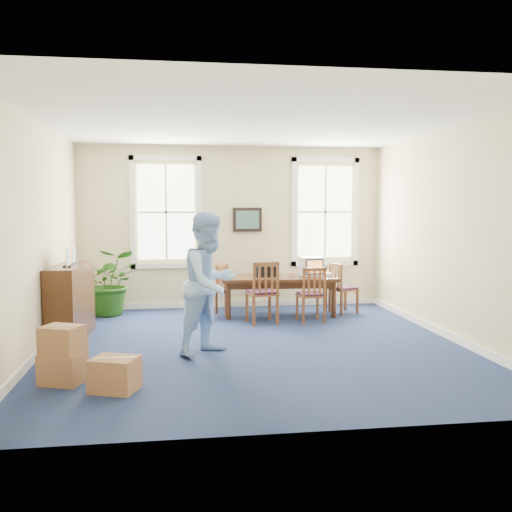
{
  "coord_description": "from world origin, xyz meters",
  "views": [
    {
      "loc": [
        -1.15,
        -8.08,
        2.02
      ],
      "look_at": [
        0.1,
        0.6,
        1.25
      ],
      "focal_mm": 40.0,
      "sensor_mm": 36.0,
      "label": 1
    }
  ],
  "objects": [
    {
      "name": "brochure_rack",
      "position": [
        -2.7,
        0.81,
        1.3
      ],
      "size": [
        0.29,
        0.66,
        0.29
      ],
      "primitive_type": null,
      "rotation": [
        0.0,
        0.0,
        -0.28
      ],
      "color": "#99999E",
      "rests_on": "credenza"
    },
    {
      "name": "wall_front",
      "position": [
        0.0,
        -3.25,
        1.6
      ],
      "size": [
        6.5,
        0.0,
        6.5
      ],
      "primitive_type": "plane",
      "rotation": [
        -1.57,
        0.0,
        0.0
      ],
      "color": "beige",
      "rests_on": "ground"
    },
    {
      "name": "wall_picture",
      "position": [
        0.3,
        3.2,
        1.75
      ],
      "size": [
        0.58,
        0.06,
        0.48
      ],
      "primitive_type": null,
      "color": "black",
      "rests_on": "ground"
    },
    {
      "name": "baseboard_back",
      "position": [
        0.0,
        3.22,
        0.06
      ],
      "size": [
        6.0,
        0.04,
        0.12
      ],
      "primitive_type": "cube",
      "color": "white",
      "rests_on": "ground"
    },
    {
      "name": "window_right",
      "position": [
        1.9,
        3.23,
        1.9
      ],
      "size": [
        1.4,
        0.12,
        2.2
      ],
      "primitive_type": null,
      "color": "white",
      "rests_on": "ground"
    },
    {
      "name": "potted_plant",
      "position": [
        -2.33,
        2.66,
        0.62
      ],
      "size": [
        1.15,
        1.01,
        1.23
      ],
      "primitive_type": "imported",
      "rotation": [
        0.0,
        0.0,
        -0.04
      ],
      "color": "#1C4810",
      "rests_on": "ground"
    },
    {
      "name": "credenza",
      "position": [
        -2.72,
        0.81,
        0.58
      ],
      "size": [
        0.52,
        1.5,
        1.16
      ],
      "primitive_type": "cube",
      "rotation": [
        0.0,
        0.0,
        -0.07
      ],
      "color": "#402311",
      "rests_on": "ground"
    },
    {
      "name": "wall_left",
      "position": [
        -3.0,
        0.0,
        1.6
      ],
      "size": [
        0.0,
        6.5,
        6.5
      ],
      "primitive_type": "plane",
      "rotation": [
        1.57,
        0.0,
        1.57
      ],
      "color": "beige",
      "rests_on": "ground"
    },
    {
      "name": "baseboard_right",
      "position": [
        2.97,
        0.0,
        0.06
      ],
      "size": [
        0.04,
        6.5,
        0.12
      ],
      "primitive_type": "cube",
      "color": "white",
      "rests_on": "ground"
    },
    {
      "name": "wall_right",
      "position": [
        3.0,
        0.0,
        1.6
      ],
      "size": [
        0.0,
        6.5,
        6.5
      ],
      "primitive_type": "plane",
      "rotation": [
        1.57,
        0.0,
        -1.57
      ],
      "color": "beige",
      "rests_on": "ground"
    },
    {
      "name": "floor",
      "position": [
        0.0,
        0.0,
        0.0
      ],
      "size": [
        6.5,
        6.5,
        0.0
      ],
      "primitive_type": "plane",
      "color": "navy",
      "rests_on": "ground"
    },
    {
      "name": "chair_end_right",
      "position": [
        2.01,
        2.25,
        0.48
      ],
      "size": [
        0.55,
        0.55,
        0.95
      ],
      "primitive_type": null,
      "rotation": [
        0.0,
        0.0,
        1.92
      ],
      "color": "brown",
      "rests_on": "ground"
    },
    {
      "name": "man",
      "position": [
        -0.68,
        -0.37,
        0.97
      ],
      "size": [
        1.19,
        1.18,
        1.94
      ],
      "primitive_type": "imported",
      "rotation": [
        0.0,
        0.0,
        0.76
      ],
      "color": "#94C5FF",
      "rests_on": "ground"
    },
    {
      "name": "crt_tv",
      "position": [
        1.39,
        2.3,
        0.89
      ],
      "size": [
        0.43,
        0.46,
        0.35
      ],
      "primitive_type": null,
      "rotation": [
        0.0,
        0.0,
        0.12
      ],
      "color": "#B7B7BC",
      "rests_on": "conference_table"
    },
    {
      "name": "game_console",
      "position": [
        1.68,
        2.25,
        0.75
      ],
      "size": [
        0.22,
        0.25,
        0.06
      ],
      "primitive_type": "cube",
      "rotation": [
        0.0,
        0.0,
        0.18
      ],
      "color": "white",
      "rests_on": "conference_table"
    },
    {
      "name": "window_left",
      "position": [
        -1.3,
        3.23,
        1.9
      ],
      "size": [
        1.4,
        0.12,
        2.2
      ],
      "primitive_type": null,
      "color": "white",
      "rests_on": "ground"
    },
    {
      "name": "baseboard_left",
      "position": [
        -2.97,
        0.0,
        0.06
      ],
      "size": [
        0.04,
        6.5,
        0.12
      ],
      "primitive_type": "cube",
      "color": "white",
      "rests_on": "ground"
    },
    {
      "name": "chair_near_left",
      "position": [
        0.34,
        1.53,
        0.54
      ],
      "size": [
        0.55,
        0.55,
        1.08
      ],
      "primitive_type": null,
      "rotation": [
        0.0,
        0.0,
        3.29
      ],
      "color": "brown",
      "rests_on": "ground"
    },
    {
      "name": "cardboard_boxes",
      "position": [
        -2.25,
        -1.39,
        0.35
      ],
      "size": [
        1.55,
        1.55,
        0.7
      ],
      "primitive_type": null,
      "rotation": [
        0.0,
        0.0,
        -0.33
      ],
      "color": "#A26D46",
      "rests_on": "ground"
    },
    {
      "name": "conference_table",
      "position": [
        0.77,
        2.25,
        0.36
      ],
      "size": [
        2.16,
        1.07,
        0.72
      ],
      "primitive_type": null,
      "rotation": [
        0.0,
        0.0,
        -0.06
      ],
      "color": "#402311",
      "rests_on": "ground"
    },
    {
      "name": "chair_near_right",
      "position": [
        1.2,
        1.53,
        0.49
      ],
      "size": [
        0.47,
        0.47,
        0.97
      ],
      "primitive_type": null,
      "rotation": [
        0.0,
        0.0,
        3.21
      ],
      "color": "brown",
      "rests_on": "ground"
    },
    {
      "name": "equipment_bag",
      "position": [
        0.53,
        2.3,
        0.82
      ],
      "size": [
        0.39,
        0.25,
        0.19
      ],
      "primitive_type": "cube",
      "rotation": [
        0.0,
        0.0,
        -0.01
      ],
      "color": "black",
      "rests_on": "conference_table"
    },
    {
      "name": "wall_back",
      "position": [
        0.0,
        3.25,
        1.6
      ],
      "size": [
        6.5,
        0.0,
        6.5
      ],
      "primitive_type": "plane",
      "rotation": [
        1.57,
        0.0,
        0.0
      ],
      "color": "beige",
      "rests_on": "ground"
    },
    {
      "name": "ceiling",
      "position": [
        0.0,
        0.0,
        3.2
      ],
      "size": [
        6.5,
        6.5,
        0.0
      ],
      "primitive_type": "plane",
      "rotation": [
        3.14,
        0.0,
        0.0
      ],
      "color": "white",
      "rests_on": "ground"
    },
    {
      "name": "chair_end_left",
      "position": [
        -0.48,
        2.25,
        0.49
      ],
      "size": [
        0.58,
        0.58,
        0.97
      ],
      "primitive_type": null,
      "rotation": [
        0.0,
        0.0,
        -1.15
      ],
      "color": "brown",
      "rests_on": "ground"
    }
  ]
}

